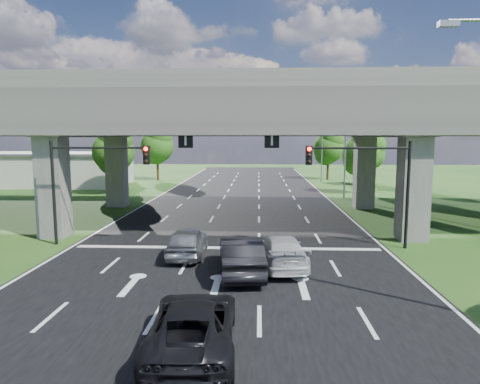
# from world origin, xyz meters

# --- Properties ---
(ground) EXTENTS (160.00, 160.00, 0.00)m
(ground) POSITION_xyz_m (0.00, 0.00, 0.00)
(ground) COLOR #1D4817
(ground) RESTS_ON ground
(road) EXTENTS (18.00, 120.00, 0.03)m
(road) POSITION_xyz_m (0.00, 10.00, 0.01)
(road) COLOR black
(road) RESTS_ON ground
(overpass) EXTENTS (80.00, 15.00, 10.00)m
(overpass) POSITION_xyz_m (0.00, 12.00, 7.92)
(overpass) COLOR #3C3937
(overpass) RESTS_ON ground
(warehouse) EXTENTS (20.00, 10.00, 4.00)m
(warehouse) POSITION_xyz_m (-26.00, 35.00, 2.00)
(warehouse) COLOR #9E9E99
(warehouse) RESTS_ON ground
(signal_right) EXTENTS (5.76, 0.54, 6.00)m
(signal_right) POSITION_xyz_m (7.82, 3.94, 4.19)
(signal_right) COLOR black
(signal_right) RESTS_ON ground
(signal_left) EXTENTS (5.76, 0.54, 6.00)m
(signal_left) POSITION_xyz_m (-7.82, 3.94, 4.19)
(signal_left) COLOR black
(signal_left) RESTS_ON ground
(streetlight_far) EXTENTS (3.38, 0.25, 10.00)m
(streetlight_far) POSITION_xyz_m (10.10, 24.00, 5.85)
(streetlight_far) COLOR gray
(streetlight_far) RESTS_ON ground
(streetlight_beyond) EXTENTS (3.38, 0.25, 10.00)m
(streetlight_beyond) POSITION_xyz_m (10.10, 40.00, 5.85)
(streetlight_beyond) COLOR gray
(streetlight_beyond) RESTS_ON ground
(tree_left_near) EXTENTS (4.50, 4.50, 7.80)m
(tree_left_near) POSITION_xyz_m (-13.95, 26.00, 4.82)
(tree_left_near) COLOR black
(tree_left_near) RESTS_ON ground
(tree_left_mid) EXTENTS (3.91, 3.90, 6.76)m
(tree_left_mid) POSITION_xyz_m (-16.95, 34.00, 4.17)
(tree_left_mid) COLOR black
(tree_left_mid) RESTS_ON ground
(tree_left_far) EXTENTS (4.80, 4.80, 8.32)m
(tree_left_far) POSITION_xyz_m (-12.95, 42.00, 5.14)
(tree_left_far) COLOR black
(tree_left_far) RESTS_ON ground
(tree_right_near) EXTENTS (4.20, 4.20, 7.28)m
(tree_right_near) POSITION_xyz_m (13.05, 28.00, 4.50)
(tree_right_near) COLOR black
(tree_right_near) RESTS_ON ground
(tree_right_mid) EXTENTS (3.91, 3.90, 6.76)m
(tree_right_mid) POSITION_xyz_m (16.05, 36.00, 4.17)
(tree_right_mid) COLOR black
(tree_right_mid) RESTS_ON ground
(tree_right_far) EXTENTS (4.50, 4.50, 7.80)m
(tree_right_far) POSITION_xyz_m (12.05, 44.00, 4.82)
(tree_right_far) COLOR black
(tree_right_far) RESTS_ON ground
(car_silver) EXTENTS (1.91, 4.58, 1.55)m
(car_silver) POSITION_xyz_m (-1.94, 1.79, 0.80)
(car_silver) COLOR #9DA0A5
(car_silver) RESTS_ON road
(car_dark) EXTENTS (2.37, 5.38, 1.72)m
(car_dark) POSITION_xyz_m (0.96, -1.01, 0.89)
(car_dark) COLOR black
(car_dark) RESTS_ON road
(car_white) EXTENTS (2.59, 5.32, 1.49)m
(car_white) POSITION_xyz_m (2.85, 0.14, 0.78)
(car_white) COLOR #B6B6B6
(car_white) RESTS_ON road
(car_trailing) EXTENTS (2.71, 5.38, 1.46)m
(car_trailing) POSITION_xyz_m (-0.13, -8.03, 0.76)
(car_trailing) COLOR black
(car_trailing) RESTS_ON road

